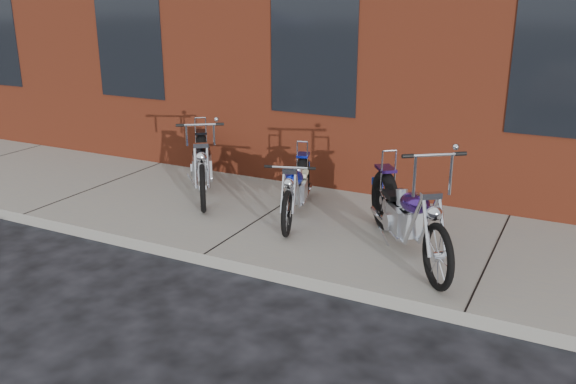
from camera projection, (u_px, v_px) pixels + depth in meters
The scene contains 5 objects.
ground at pixel (204, 266), 7.16m from camera, with size 120.00×120.00×0.00m, color black.
sidewalk at pixel (266, 220), 8.41m from camera, with size 22.00×3.00×0.15m, color gray.
chopper_purple at pixel (407, 218), 7.02m from camera, with size 1.55×2.03×1.37m.
chopper_blue at pixel (296, 189), 8.26m from camera, with size 0.77×2.00×0.90m.
chopper_third at pixel (202, 165), 9.21m from camera, with size 1.44×2.00×1.20m.
Camera 1 is at (3.84, -5.38, 3.05)m, focal length 38.00 mm.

